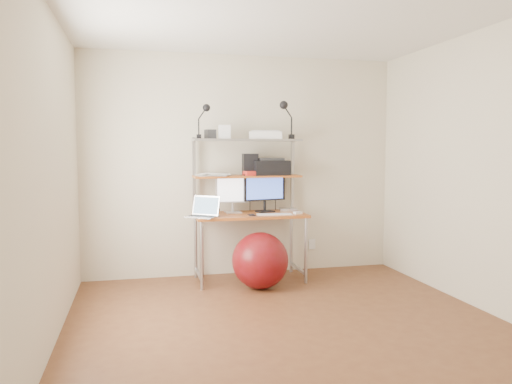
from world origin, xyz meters
TOP-DOWN VIEW (x-y plane):
  - room at (0.00, 0.00)m, footprint 3.60×3.60m
  - computer_desk at (0.00, 1.50)m, footprint 1.20×0.60m
  - wall_outlet at (0.85, 1.79)m, footprint 0.08×0.01m
  - monitor_silver at (-0.17, 1.55)m, footprint 0.38×0.15m
  - monitor_black at (0.20, 1.55)m, footprint 0.50×0.18m
  - laptop at (-0.52, 1.29)m, footprint 0.39×0.38m
  - keyboard at (0.24, 1.28)m, footprint 0.38×0.15m
  - mouse at (0.50, 1.29)m, footprint 0.10×0.08m
  - mac_mini at (0.47, 1.54)m, footprint 0.22×0.22m
  - phone at (-0.01, 1.28)m, footprint 0.06×0.12m
  - printer at (0.27, 1.56)m, footprint 0.41×0.29m
  - nas_cube at (0.04, 1.60)m, footprint 0.17×0.17m
  - red_box at (0.05, 1.50)m, footprint 0.20×0.15m
  - scanner at (0.21, 1.56)m, footprint 0.40×0.31m
  - box_white at (-0.26, 1.54)m, footprint 0.14×0.12m
  - box_grey at (-0.40, 1.60)m, footprint 0.12×0.12m
  - clip_lamp_left at (-0.47, 1.49)m, footprint 0.15×0.08m
  - clip_lamp_right at (0.41, 1.48)m, footprint 0.17×0.09m
  - exercise_ball at (0.03, 1.10)m, footprint 0.58×0.58m
  - paper_stack at (-0.37, 1.57)m, footprint 0.42×0.42m

SIDE VIEW (x-z plane):
  - exercise_ball at x=0.03m, z-range 0.00..0.58m
  - wall_outlet at x=0.85m, z-range 0.24..0.36m
  - phone at x=-0.01m, z-range 0.74..0.75m
  - keyboard at x=0.24m, z-range 0.74..0.75m
  - mouse at x=0.50m, z-range 0.74..0.76m
  - mac_mini at x=0.47m, z-range 0.74..0.78m
  - laptop at x=-0.52m, z-range 0.65..0.92m
  - computer_desk at x=0.00m, z-range 0.17..1.74m
  - monitor_silver at x=-0.17m, z-range 0.75..1.18m
  - monitor_black at x=0.20m, z-range 0.74..1.25m
  - paper_stack at x=-0.37m, z-range 1.15..1.18m
  - red_box at x=0.05m, z-range 1.15..1.20m
  - printer at x=0.27m, z-range 1.14..1.34m
  - room at x=0.00m, z-range -0.55..3.05m
  - nas_cube at x=0.04m, z-range 1.15..1.39m
  - scanner at x=0.21m, z-range 1.55..1.64m
  - box_grey at x=-0.40m, z-range 1.55..1.65m
  - box_white at x=-0.26m, z-range 1.55..1.70m
  - clip_lamp_left at x=-0.47m, z-range 1.63..2.00m
  - clip_lamp_right at x=0.41m, z-range 1.65..2.06m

